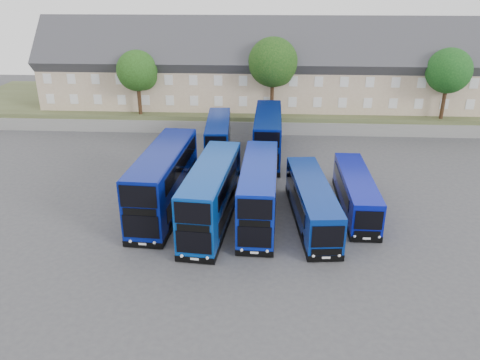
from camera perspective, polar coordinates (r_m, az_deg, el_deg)
name	(u,v)px	position (r m, az deg, el deg)	size (l,w,h in m)	color
ground	(245,232)	(34.50, 0.64, -6.41)	(120.00, 120.00, 0.00)	#414146
retaining_wall	(255,128)	(56.40, 1.79, 6.35)	(70.00, 0.40, 1.50)	slate
earth_bank	(257,106)	(65.97, 2.04, 9.06)	(80.00, 20.00, 2.00)	#4C522E
terrace_row	(280,70)	(60.91, 4.92, 13.19)	(60.00, 10.40, 11.20)	tan
dd_front_left	(164,182)	(37.32, -9.24, -0.19)	(3.53, 12.53, 4.93)	navy
dd_front_mid	(212,196)	(34.87, -3.48, -1.93)	(3.68, 11.77, 4.60)	#08399B
dd_front_right	(259,193)	(35.44, 2.30, -1.60)	(2.91, 11.31, 4.47)	#081E9D
dd_rear_left	(218,139)	(48.50, -2.66, 5.01)	(2.86, 10.14, 3.98)	navy
dd_rear_right	(268,136)	(48.54, 3.40, 5.40)	(2.84, 11.64, 4.61)	navy
coach_east_a	(312,203)	(35.70, 8.73, -2.83)	(3.47, 11.70, 3.15)	navy
coach_east_b	(356,193)	(38.31, 13.91, -1.59)	(2.33, 10.73, 2.92)	#08139F
tree_west	(139,72)	(58.00, -12.27, 12.72)	(4.80, 4.80, 7.65)	#382314
tree_mid	(274,64)	(56.31, 4.18, 13.92)	(5.76, 5.76, 9.18)	#382314
tree_east	(450,72)	(59.67, 24.18, 11.88)	(5.12, 5.12, 8.16)	#382314
tree_far	(479,60)	(68.26, 27.09, 12.87)	(5.44, 5.44, 8.67)	#382314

